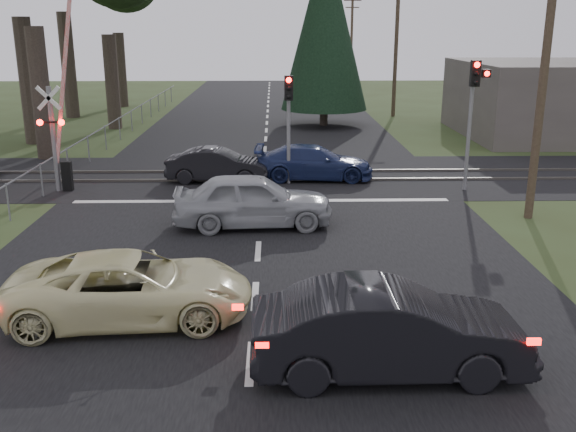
{
  "coord_description": "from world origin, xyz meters",
  "views": [
    {
      "loc": [
        0.45,
        -13.32,
        5.82
      ],
      "look_at": [
        0.78,
        1.95,
        1.3
      ],
      "focal_mm": 40.0,
      "sensor_mm": 36.0,
      "label": 1
    }
  ],
  "objects_px": {
    "cream_coupe": "(131,288)",
    "silver_car": "(253,200)",
    "utility_pole_far": "(352,38)",
    "utility_pole_mid": "(396,44)",
    "dark_hatchback": "(389,331)",
    "traffic_signal_right": "(474,100)",
    "dark_car_far": "(218,165)",
    "blue_sedan": "(314,163)",
    "traffic_signal_center": "(289,111)",
    "utility_pole_near": "(545,65)",
    "crossing_signal": "(60,136)"
  },
  "relations": [
    {
      "from": "utility_pole_near",
      "to": "utility_pole_far",
      "type": "relative_size",
      "value": 1.0
    },
    {
      "from": "dark_car_far",
      "to": "blue_sedan",
      "type": "bearing_deg",
      "value": -80.63
    },
    {
      "from": "traffic_signal_right",
      "to": "traffic_signal_center",
      "type": "distance_m",
      "value": 6.68
    },
    {
      "from": "cream_coupe",
      "to": "silver_car",
      "type": "bearing_deg",
      "value": -24.14
    },
    {
      "from": "traffic_signal_center",
      "to": "blue_sedan",
      "type": "relative_size",
      "value": 0.88
    },
    {
      "from": "traffic_signal_center",
      "to": "utility_pole_far",
      "type": "distance_m",
      "value": 44.99
    },
    {
      "from": "traffic_signal_center",
      "to": "silver_car",
      "type": "xyz_separation_m",
      "value": [
        -1.2,
        -5.37,
        -2.0
      ]
    },
    {
      "from": "traffic_signal_right",
      "to": "utility_pole_far",
      "type": "height_order",
      "value": "utility_pole_far"
    },
    {
      "from": "traffic_signal_center",
      "to": "dark_car_far",
      "type": "xyz_separation_m",
      "value": [
        -2.74,
        0.47,
        -2.15
      ]
    },
    {
      "from": "utility_pole_mid",
      "to": "dark_hatchback",
      "type": "relative_size",
      "value": 1.88
    },
    {
      "from": "utility_pole_far",
      "to": "dark_hatchback",
      "type": "relative_size",
      "value": 1.88
    },
    {
      "from": "utility_pole_near",
      "to": "cream_coupe",
      "type": "height_order",
      "value": "utility_pole_near"
    },
    {
      "from": "traffic_signal_center",
      "to": "crossing_signal",
      "type": "bearing_deg",
      "value": -173.85
    },
    {
      "from": "utility_pole_near",
      "to": "utility_pole_far",
      "type": "bearing_deg",
      "value": 90.0
    },
    {
      "from": "utility_pole_mid",
      "to": "utility_pole_far",
      "type": "xyz_separation_m",
      "value": [
        0.0,
        25.0,
        0.0
      ]
    },
    {
      "from": "utility_pole_near",
      "to": "dark_hatchback",
      "type": "xyz_separation_m",
      "value": [
        -6.09,
        -9.33,
        -3.94
      ]
    },
    {
      "from": "utility_pole_mid",
      "to": "cream_coupe",
      "type": "xyz_separation_m",
      "value": [
        -11.0,
        -31.08,
        -4.04
      ]
    },
    {
      "from": "dark_hatchback",
      "to": "utility_pole_near",
      "type": "bearing_deg",
      "value": -33.95
    },
    {
      "from": "traffic_signal_right",
      "to": "crossing_signal",
      "type": "bearing_deg",
      "value": 178.79
    },
    {
      "from": "silver_car",
      "to": "utility_pole_far",
      "type": "bearing_deg",
      "value": -13.19
    },
    {
      "from": "silver_car",
      "to": "utility_pole_mid",
      "type": "bearing_deg",
      "value": -22.66
    },
    {
      "from": "traffic_signal_right",
      "to": "dark_car_far",
      "type": "height_order",
      "value": "traffic_signal_right"
    },
    {
      "from": "dark_hatchback",
      "to": "blue_sedan",
      "type": "height_order",
      "value": "dark_hatchback"
    },
    {
      "from": "cream_coupe",
      "to": "utility_pole_far",
      "type": "bearing_deg",
      "value": -15.42
    },
    {
      "from": "blue_sedan",
      "to": "dark_car_far",
      "type": "distance_m",
      "value": 3.77
    },
    {
      "from": "cream_coupe",
      "to": "dark_car_far",
      "type": "height_order",
      "value": "cream_coupe"
    },
    {
      "from": "traffic_signal_right",
      "to": "utility_pole_near",
      "type": "bearing_deg",
      "value": -74.66
    },
    {
      "from": "crossing_signal",
      "to": "traffic_signal_center",
      "type": "bearing_deg",
      "value": 6.15
    },
    {
      "from": "crossing_signal",
      "to": "silver_car",
      "type": "height_order",
      "value": "crossing_signal"
    },
    {
      "from": "traffic_signal_right",
      "to": "dark_car_far",
      "type": "bearing_deg",
      "value": 169.76
    },
    {
      "from": "utility_pole_far",
      "to": "dark_hatchback",
      "type": "height_order",
      "value": "utility_pole_far"
    },
    {
      "from": "cream_coupe",
      "to": "dark_hatchback",
      "type": "distance_m",
      "value": 5.41
    },
    {
      "from": "silver_car",
      "to": "dark_car_far",
      "type": "relative_size",
      "value": 1.2
    },
    {
      "from": "silver_car",
      "to": "blue_sedan",
      "type": "height_order",
      "value": "silver_car"
    },
    {
      "from": "blue_sedan",
      "to": "dark_car_far",
      "type": "xyz_separation_m",
      "value": [
        -3.75,
        -0.34,
        -0.02
      ]
    },
    {
      "from": "utility_pole_mid",
      "to": "utility_pole_far",
      "type": "relative_size",
      "value": 1.0
    },
    {
      "from": "cream_coupe",
      "to": "blue_sedan",
      "type": "height_order",
      "value": "cream_coupe"
    },
    {
      "from": "utility_pole_far",
      "to": "silver_car",
      "type": "bearing_deg",
      "value": -99.93
    },
    {
      "from": "utility_pole_near",
      "to": "dark_car_far",
      "type": "relative_size",
      "value": 2.28
    },
    {
      "from": "utility_pole_mid",
      "to": "dark_car_far",
      "type": "bearing_deg",
      "value": -118.52
    },
    {
      "from": "traffic_signal_right",
      "to": "utility_pole_mid",
      "type": "bearing_deg",
      "value": 87.34
    },
    {
      "from": "utility_pole_mid",
      "to": "utility_pole_near",
      "type": "bearing_deg",
      "value": -90.0
    },
    {
      "from": "utility_pole_mid",
      "to": "silver_car",
      "type": "xyz_separation_m",
      "value": [
        -8.7,
        -24.7,
        -3.91
      ]
    },
    {
      "from": "traffic_signal_right",
      "to": "blue_sedan",
      "type": "distance_m",
      "value": 6.45
    },
    {
      "from": "utility_pole_far",
      "to": "blue_sedan",
      "type": "distance_m",
      "value": 44.18
    },
    {
      "from": "silver_car",
      "to": "dark_car_far",
      "type": "bearing_deg",
      "value": 11.5
    },
    {
      "from": "utility_pole_near",
      "to": "silver_car",
      "type": "relative_size",
      "value": 1.89
    },
    {
      "from": "utility_pole_near",
      "to": "cream_coupe",
      "type": "distance_m",
      "value": 13.69
    },
    {
      "from": "traffic_signal_right",
      "to": "blue_sedan",
      "type": "bearing_deg",
      "value": 160.01
    },
    {
      "from": "blue_sedan",
      "to": "traffic_signal_right",
      "type": "bearing_deg",
      "value": -107.47
    }
  ]
}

